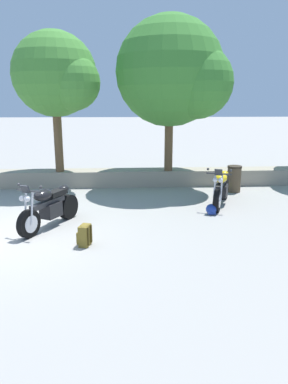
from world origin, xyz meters
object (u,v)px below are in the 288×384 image
motorcycle_yellow_centre (221,189)px  trash_bin (234,179)px  rider_backpack (85,234)px  leafy_tree_far_left (58,76)px  motorcycle_black_near_left (49,208)px  rider_helmet (211,209)px  leafy_tree_mid_left (175,74)px

motorcycle_yellow_centre → trash_bin: bearing=61.2°
rider_backpack → trash_bin: bearing=44.4°
rider_backpack → trash_bin: size_ratio=0.55×
leafy_tree_far_left → trash_bin: 6.56m
trash_bin → motorcycle_yellow_centre: bearing=-118.8°
motorcycle_black_near_left → motorcycle_yellow_centre: 4.79m
leafy_tree_far_left → trash_bin: leafy_tree_far_left is taller
motorcycle_yellow_centre → leafy_tree_far_left: (-4.80, 2.44, 3.17)m
rider_helmet → trash_bin: size_ratio=0.33×
rider_backpack → rider_helmet: bearing=31.9°
motorcycle_yellow_centre → trash_bin: size_ratio=2.28×
leafy_tree_mid_left → rider_backpack: bearing=-116.2°
motorcycle_yellow_centre → rider_helmet: (-0.47, -0.85, -0.35)m
rider_backpack → leafy_tree_mid_left: size_ratio=0.09×
trash_bin → leafy_tree_far_left: bearing=170.9°
motorcycle_black_near_left → motorcycle_yellow_centre: size_ratio=0.97×
leafy_tree_mid_left → motorcycle_black_near_left: bearing=-131.0°
motorcycle_yellow_centre → leafy_tree_far_left: bearing=153.0°
leafy_tree_mid_left → trash_bin: size_ratio=5.86×
leafy_tree_far_left → leafy_tree_mid_left: leafy_tree_mid_left is taller
motorcycle_black_near_left → rider_backpack: size_ratio=4.04×
motorcycle_yellow_centre → rider_helmet: size_ratio=7.00×
motorcycle_black_near_left → trash_bin: bearing=30.5°
motorcycle_black_near_left → leafy_tree_mid_left: size_ratio=0.38×
leafy_tree_far_left → leafy_tree_mid_left: bearing=-1.0°
rider_backpack → trash_bin: 6.18m
rider_helmet → motorcycle_yellow_centre: bearing=61.1°
motorcycle_black_near_left → leafy_tree_mid_left: bearing=49.0°
leafy_tree_far_left → trash_bin: size_ratio=5.27×
motorcycle_yellow_centre → motorcycle_black_near_left: bearing=-160.2°
motorcycle_yellow_centre → rider_backpack: motorcycle_yellow_centre is taller
rider_backpack → rider_helmet: rider_backpack is taller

